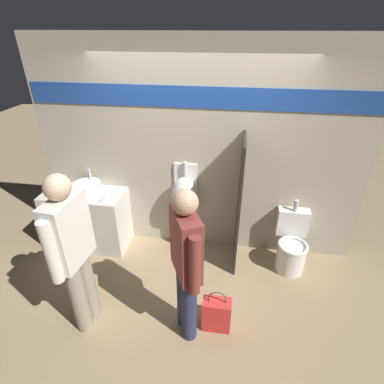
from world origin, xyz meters
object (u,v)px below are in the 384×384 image
Objects in this scene: toilet at (291,246)px; person_in_vest at (73,251)px; urinal_near_counter at (184,195)px; person_with_lanyard at (186,262)px; sink_basin at (87,187)px; cell_phone at (103,199)px; shopping_bag at (216,314)px.

person_in_vest reaches higher than toilet.
urinal_near_counter is 0.73× the size of person_in_vest.
sink_basin is at bearing 24.77° from person_with_lanyard.
person_with_lanyard reaches higher than sink_basin.
person_with_lanyard reaches higher than toilet.
person_in_vest reaches higher than sink_basin.
sink_basin reaches higher than cell_phone.
urinal_near_counter is (1.28, 0.08, -0.04)m from sink_basin.
person_in_vest is at bearing 66.45° from person_with_lanyard.
toilet reaches higher than cell_phone.
urinal_near_counter is at bearing -25.10° from person_in_vest.
cell_phone is 1.95m from shopping_bag.
sink_basin is 2.74m from toilet.
person_in_vest reaches higher than cell_phone.
cell_phone is at bearing 16.39° from person_in_vest.
cell_phone reaches higher than shopping_bag.
sink_basin is 0.71× the size of shopping_bag.
cell_phone is 0.11× the size of urinal_near_counter.
toilet is 1.75× the size of shopping_bag.
toilet is (1.40, -0.15, -0.54)m from urinal_near_counter.
toilet is 0.51× the size of person_in_vest.
person_with_lanyard is at bearing -38.44° from sink_basin.
person_with_lanyard is (-1.15, -1.14, 0.59)m from toilet.
person_with_lanyard reaches higher than shopping_bag.
sink_basin reaches higher than toilet.
person_with_lanyard is (1.26, -1.06, 0.07)m from cell_phone.
sink_basin reaches higher than shopping_bag.
shopping_bag is (0.54, -1.22, -0.66)m from urinal_near_counter.
person_in_vest is (-0.79, -1.35, 0.10)m from urinal_near_counter.
urinal_near_counter is 2.52× the size of shopping_bag.
shopping_bag is at bearing -32.51° from cell_phone.
sink_basin is 0.41× the size of toilet.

